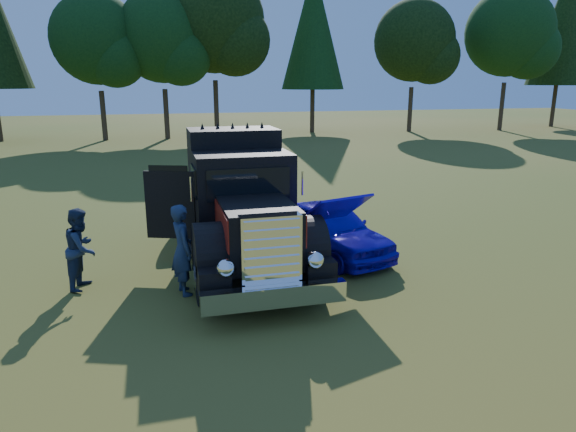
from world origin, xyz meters
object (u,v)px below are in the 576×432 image
Objects in this scene: diamond_t_truck at (240,209)px; spectator_far at (82,248)px; spectator_near at (183,250)px; hotrod_coupe at (330,229)px.

spectator_far is (-3.34, -0.65, -0.45)m from diamond_t_truck.
spectator_near is at bearing -133.32° from diamond_t_truck.
spectator_near is 1.09× the size of spectator_far.
spectator_far is at bearing -173.04° from hotrod_coupe.
diamond_t_truck is at bearing -179.31° from hotrod_coupe.
spectator_far is (-1.94, 0.83, -0.08)m from spectator_near.
diamond_t_truck is 3.96× the size of spectator_near.
hotrod_coupe is at bearing 0.69° from diamond_t_truck.
diamond_t_truck reaches higher than hotrod_coupe.
spectator_near is at bearing -157.10° from hotrod_coupe.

